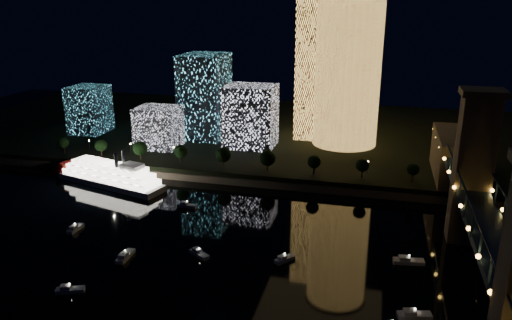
# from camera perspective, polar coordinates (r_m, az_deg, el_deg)

# --- Properties ---
(ground) EXTENTS (520.00, 520.00, 0.00)m
(ground) POSITION_cam_1_polar(r_m,az_deg,el_deg) (138.91, -2.92, -15.18)
(ground) COLOR black
(ground) RESTS_ON ground
(far_bank) EXTENTS (420.00, 160.00, 5.00)m
(far_bank) POSITION_cam_1_polar(r_m,az_deg,el_deg) (282.79, 6.58, 2.87)
(far_bank) COLOR black
(far_bank) RESTS_ON ground
(seawall) EXTENTS (420.00, 6.00, 3.00)m
(seawall) POSITION_cam_1_polar(r_m,az_deg,el_deg) (209.67, 3.63, -2.81)
(seawall) COLOR #6B5E4C
(seawall) RESTS_ON ground
(tower_cylindrical) EXTENTS (34.00, 34.00, 81.79)m
(tower_cylindrical) POSITION_cam_1_polar(r_m,az_deg,el_deg) (251.35, 10.49, 10.91)
(tower_cylindrical) COLOR #F5B14E
(tower_cylindrical) RESTS_ON far_bank
(tower_rectangular) EXTENTS (23.59, 23.59, 75.07)m
(tower_rectangular) POSITION_cam_1_polar(r_m,az_deg,el_deg) (264.74, 7.45, 10.64)
(tower_rectangular) COLOR #F5B14E
(tower_rectangular) RESTS_ON far_bank
(midrise_blocks) EXTENTS (114.34, 48.39, 43.51)m
(midrise_blocks) POSITION_cam_1_polar(r_m,az_deg,el_deg) (261.97, -7.34, 6.04)
(midrise_blocks) COLOR white
(midrise_blocks) RESTS_ON far_bank
(truss_bridge) EXTENTS (13.00, 266.00, 50.00)m
(truss_bridge) POSITION_cam_1_polar(r_m,az_deg,el_deg) (132.65, 25.98, -10.75)
(truss_bridge) COLOR navy
(truss_bridge) RESTS_ON ground
(riverboat) EXTENTS (55.49, 24.43, 16.44)m
(riverboat) POSITION_cam_1_polar(r_m,az_deg,el_deg) (222.35, -16.74, -1.59)
(riverboat) COLOR silver
(riverboat) RESTS_ON ground
(motorboats) EXTENTS (116.18, 80.09, 2.78)m
(motorboats) POSITION_cam_1_polar(r_m,az_deg,el_deg) (149.33, -2.47, -12.23)
(motorboats) COLOR silver
(motorboats) RESTS_ON ground
(esplanade_trees) EXTENTS (165.17, 6.95, 8.98)m
(esplanade_trees) POSITION_cam_1_polar(r_m,az_deg,el_deg) (220.12, -4.50, 0.67)
(esplanade_trees) COLOR black
(esplanade_trees) RESTS_ON far_bank
(street_lamps) EXTENTS (132.70, 0.70, 5.65)m
(street_lamps) POSITION_cam_1_polar(r_m,az_deg,el_deg) (226.28, -4.25, 0.78)
(street_lamps) COLOR black
(street_lamps) RESTS_ON far_bank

